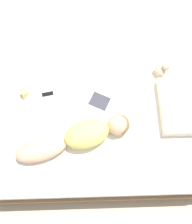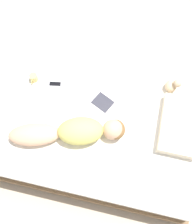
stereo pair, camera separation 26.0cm
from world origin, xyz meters
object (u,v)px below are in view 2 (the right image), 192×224
open_magazine (110,95)px  cell_phone (55,84)px  person (73,132)px  coffee_mug (34,78)px

open_magazine → cell_phone: bearing=-62.9°
person → open_magazine: person is taller
person → open_magazine: size_ratio=2.01×
person → open_magazine: 0.61m
person → coffee_mug: 0.81m
open_magazine → cell_phone: 0.63m
cell_phone → person: bearing=24.3°
person → cell_phone: person is taller
person → cell_phone: size_ratio=7.38×
coffee_mug → open_magazine: bearing=90.3°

